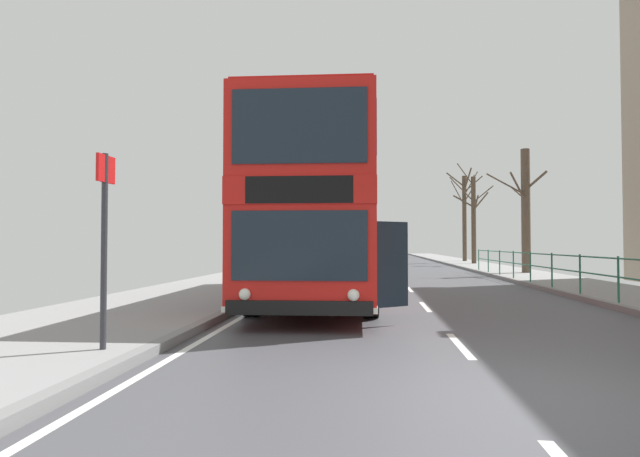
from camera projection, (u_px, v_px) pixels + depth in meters
ground at (431, 390)px, 5.28m from camera, size 15.80×140.00×0.20m
double_decker_bus_main at (321, 214)px, 13.88m from camera, size 3.45×10.53×4.40m
pedestrian_railing_far_kerb at (565, 265)px, 15.55m from camera, size 0.05×24.58×1.08m
bus_stop_sign_near at (105, 228)px, 6.86m from camera, size 0.08×0.44×2.56m
bare_tree_far_00 at (465, 214)px, 41.95m from camera, size 3.09×1.76×7.31m
bare_tree_far_01 at (526, 209)px, 25.04m from camera, size 2.80×2.16×5.92m
bare_tree_far_02 at (473, 216)px, 36.79m from camera, size 2.81×2.65×7.04m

